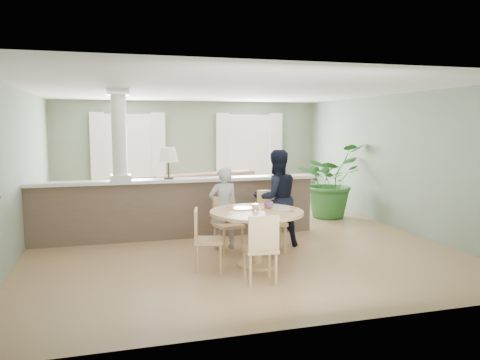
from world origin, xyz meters
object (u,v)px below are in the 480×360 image
object	(u,v)px
man_person	(276,198)
houseplant	(329,180)
chair_near	(261,246)
chair_side	(204,237)
sofa	(216,195)
chair_far_boy	(227,221)
chair_far_man	(271,218)
dining_table	(257,222)
child_person	(223,208)

from	to	relation	value
man_person	houseplant	bearing A→B (deg)	-137.96
chair_near	chair_side	size ratio (longest dim) A/B	1.05
sofa	chair_far_boy	bearing A→B (deg)	-118.24
chair_side	man_person	size ratio (longest dim) A/B	0.53
chair_far_man	chair_side	distance (m)	1.49
sofa	chair_far_boy	size ratio (longest dim) A/B	3.70
chair_near	chair_side	distance (m)	1.01
houseplant	dining_table	size ratio (longest dim) A/B	1.21
dining_table	chair_far_man	distance (m)	0.93
sofa	child_person	bearing A→B (deg)	-119.16
sofa	chair_near	distance (m)	4.66
child_person	man_person	world-z (taller)	man_person
chair_far_boy	chair_near	distance (m)	1.74
child_person	man_person	xyz separation A→B (m)	(0.91, -0.08, 0.14)
chair_far_boy	chair_near	bearing A→B (deg)	-101.15
chair_far_man	chair_near	distance (m)	1.70
houseplant	child_person	size ratio (longest dim) A/B	1.20
chair_far_man	child_person	size ratio (longest dim) A/B	0.71
chair_far_boy	dining_table	bearing A→B (deg)	-89.30
houseplant	chair_side	distance (m)	4.68
dining_table	chair_near	bearing A→B (deg)	-103.59
man_person	child_person	bearing A→B (deg)	-8.66
sofa	dining_table	xyz separation A→B (m)	(-0.27, -3.86, 0.18)
houseplant	chair_side	xyz separation A→B (m)	(-3.51, -3.08, -0.34)
chair_far_boy	chair_near	xyz separation A→B (m)	(0.03, -1.74, 0.02)
chair_near	man_person	world-z (taller)	man_person
sofa	chair_near	xyz separation A→B (m)	(-0.46, -4.64, 0.03)
chair_far_boy	chair_far_man	distance (m)	0.74
chair_far_boy	chair_side	size ratio (longest dim) A/B	1.01
chair_far_boy	chair_far_man	bearing A→B (deg)	-26.76
chair_near	child_person	distance (m)	1.88
chair_far_man	child_person	bearing A→B (deg)	164.85
chair_far_boy	chair_side	xyz separation A→B (m)	(-0.57, -0.94, -0.01)
houseplant	chair_side	bearing A→B (deg)	-138.67
child_person	man_person	bearing A→B (deg)	169.18
child_person	chair_far_man	bearing A→B (deg)	151.21
sofa	chair_far_man	world-z (taller)	chair_far_man
sofa	houseplant	world-z (taller)	houseplant
chair_near	chair_far_man	bearing A→B (deg)	-109.33
chair_far_boy	child_person	xyz separation A→B (m)	(-0.02, 0.13, 0.20)
dining_table	chair_side	bearing A→B (deg)	178.24
chair_far_boy	chair_far_man	world-z (taller)	chair_far_man
sofa	chair_near	world-z (taller)	sofa
dining_table	child_person	world-z (taller)	child_person
houseplant	chair_side	world-z (taller)	houseplant
man_person	dining_table	bearing A→B (deg)	52.80
chair_far_boy	chair_side	distance (m)	1.10
sofa	chair_far_man	distance (m)	3.09
houseplant	man_person	bearing A→B (deg)	-134.26
sofa	chair_side	bearing A→B (deg)	-124.14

